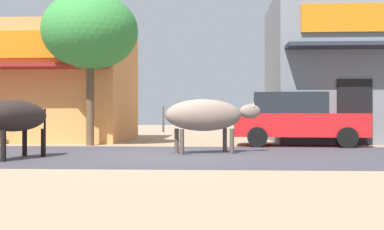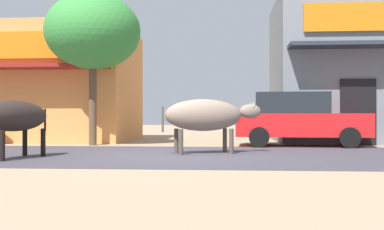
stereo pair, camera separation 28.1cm
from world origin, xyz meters
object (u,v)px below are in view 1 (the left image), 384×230
at_px(cow_near_brown, 13,116).
at_px(cow_far_dark, 206,116).
at_px(roadside_tree, 90,32).
at_px(parked_hatchback_car, 296,119).

relative_size(cow_near_brown, cow_far_dark, 1.00).
bearing_deg(roadside_tree, parked_hatchback_car, 1.50).
distance_m(roadside_tree, cow_far_dark, 5.46).
relative_size(parked_hatchback_car, cow_near_brown, 1.63).
relative_size(roadside_tree, cow_far_dark, 1.92).
bearing_deg(roadside_tree, cow_near_brown, -94.69).
relative_size(roadside_tree, parked_hatchback_car, 1.18).
height_order(roadside_tree, cow_far_dark, roadside_tree).
bearing_deg(cow_far_dark, parked_hatchback_car, 49.47).
bearing_deg(roadside_tree, cow_far_dark, -38.84).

